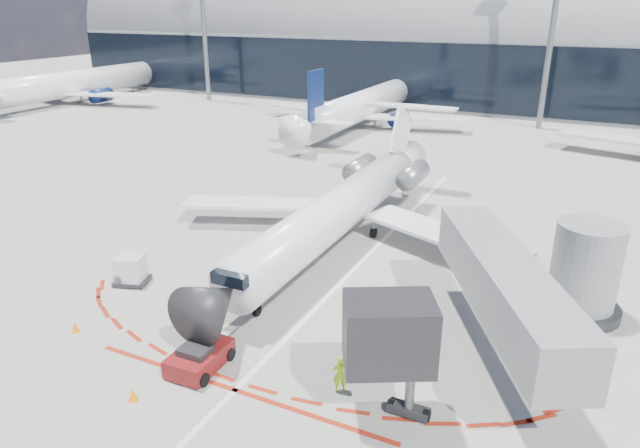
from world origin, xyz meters
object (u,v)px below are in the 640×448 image
at_px(ramp_worker, 340,374).
at_px(uld_container, 131,270).
at_px(regional_jet, 344,205).
at_px(pushback_tug, 200,357).

relative_size(ramp_worker, uld_container, 0.76).
relative_size(regional_jet, pushback_tug, 6.46).
xyz_separation_m(ramp_worker, uld_container, (-14.27, 3.55, -0.00)).
bearing_deg(uld_container, pushback_tug, -49.40).
relative_size(pushback_tug, ramp_worker, 2.79).
height_order(pushback_tug, uld_container, uld_container).
distance_m(pushback_tug, ramp_worker, 6.13).
bearing_deg(ramp_worker, regional_jet, -103.38).
height_order(regional_jet, ramp_worker, regional_jet).
xyz_separation_m(regional_jet, pushback_tug, (0.13, -15.51, -1.94)).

